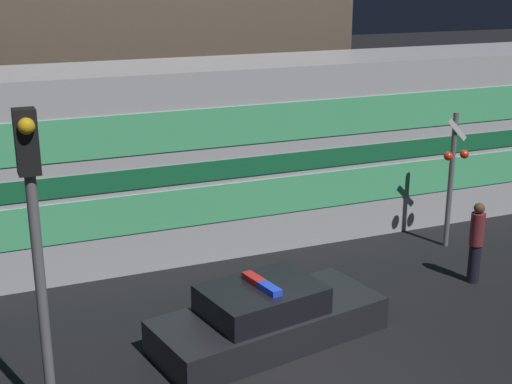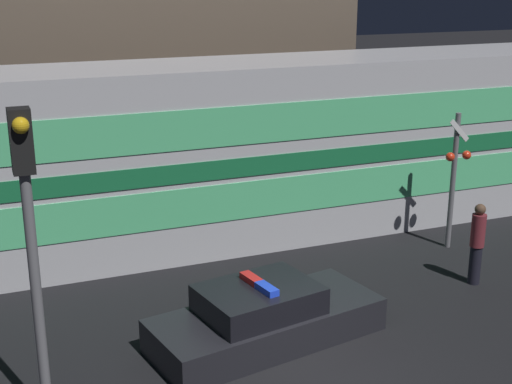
% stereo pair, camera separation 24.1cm
% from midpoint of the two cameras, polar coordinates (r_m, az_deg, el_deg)
% --- Properties ---
extents(ground_plane, '(120.00, 120.00, 0.00)m').
position_cam_midpoint_polar(ground_plane, '(12.41, 4.74, -14.85)').
color(ground_plane, black).
extents(train, '(19.76, 2.94, 4.49)m').
position_cam_midpoint_polar(train, '(18.07, -1.16, 3.33)').
color(train, silver).
rests_on(train, ground_plane).
extents(police_car, '(4.58, 2.48, 1.25)m').
position_cam_midpoint_polar(police_car, '(13.35, 0.38, -10.07)').
color(police_car, black).
rests_on(police_car, ground_plane).
extents(pedestrian, '(0.31, 0.31, 1.84)m').
position_cam_midpoint_polar(pedestrian, '(16.25, 16.79, -3.84)').
color(pedestrian, black).
rests_on(pedestrian, ground_plane).
extents(crossing_signal_near, '(0.69, 0.30, 3.39)m').
position_cam_midpoint_polar(crossing_signal_near, '(17.92, 15.06, 1.48)').
color(crossing_signal_near, slate).
rests_on(crossing_signal_near, ground_plane).
extents(traffic_light_corner, '(0.30, 0.46, 4.84)m').
position_cam_midpoint_polar(traffic_light_corner, '(10.43, -17.90, -2.73)').
color(traffic_light_corner, slate).
rests_on(traffic_light_corner, ground_plane).
extents(building_left, '(11.05, 5.04, 9.86)m').
position_cam_midpoint_polar(building_left, '(23.71, -7.76, 13.06)').
color(building_left, brown).
rests_on(building_left, ground_plane).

